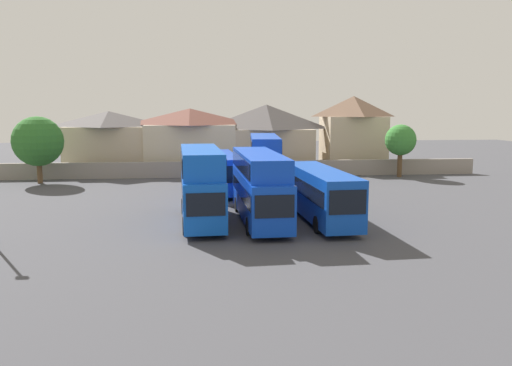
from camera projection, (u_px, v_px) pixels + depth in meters
ground at (241, 184)px, 52.27m from camera, size 140.00×140.00×0.00m
depot_boundary_wall at (237, 169)px, 57.67m from camera, size 56.00×0.50×1.80m
bus_1 at (201, 181)px, 34.13m from camera, size 3.08×10.61×4.99m
bus_2 at (260, 183)px, 34.44m from camera, size 2.96×11.86×4.68m
bus_3 at (320, 192)px, 34.81m from camera, size 3.03×11.72×3.53m
bus_4 at (221, 170)px, 47.31m from camera, size 3.18×11.57×3.48m
bus_5 at (265, 160)px, 47.86m from camera, size 3.50×12.01×5.13m
house_terrace_left at (110, 141)px, 61.86m from camera, size 10.21×7.74×7.37m
house_terrace_centre at (190, 140)px, 62.38m from camera, size 11.22×7.37×7.69m
house_terrace_right at (266, 137)px, 63.80m from camera, size 11.46×8.40×8.18m
house_terrace_far_right at (353, 132)px, 64.67m from camera, size 7.76×6.44×9.24m
tree_left_of_lot at (38, 141)px, 52.10m from camera, size 5.10×5.10×6.89m
tree_behind_wall at (401, 140)px, 57.11m from camera, size 3.47×3.47×5.92m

